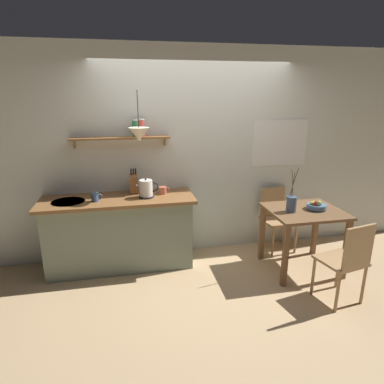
{
  "coord_description": "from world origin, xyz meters",
  "views": [
    {
      "loc": [
        -0.89,
        -3.58,
        2.13
      ],
      "look_at": [
        -0.1,
        0.25,
        0.95
      ],
      "focal_mm": 31.04,
      "sensor_mm": 36.0,
      "label": 1
    }
  ],
  "objects_px": {
    "dining_chair_near": "(347,259)",
    "coffee_mug_by_sink": "(95,197)",
    "dining_table": "(304,220)",
    "dining_chair_far": "(276,215)",
    "fruit_bowl": "(316,206)",
    "pendant_lamp": "(139,134)",
    "electric_kettle": "(146,189)",
    "twig_vase": "(291,204)",
    "coffee_mug_spare": "(163,190)",
    "knife_block": "(134,183)"
  },
  "relations": [
    {
      "from": "dining_chair_far",
      "to": "knife_block",
      "type": "bearing_deg",
      "value": 178.72
    },
    {
      "from": "dining_table",
      "to": "dining_chair_near",
      "type": "distance_m",
      "value": 0.77
    },
    {
      "from": "dining_chair_near",
      "to": "electric_kettle",
      "type": "relative_size",
      "value": 3.4
    },
    {
      "from": "electric_kettle",
      "to": "coffee_mug_spare",
      "type": "xyz_separation_m",
      "value": [
        0.21,
        0.1,
        -0.06
      ]
    },
    {
      "from": "fruit_bowl",
      "to": "coffee_mug_spare",
      "type": "bearing_deg",
      "value": 162.24
    },
    {
      "from": "coffee_mug_spare",
      "to": "pendant_lamp",
      "type": "xyz_separation_m",
      "value": [
        -0.27,
        -0.1,
        0.71
      ]
    },
    {
      "from": "coffee_mug_by_sink",
      "to": "pendant_lamp",
      "type": "distance_m",
      "value": 0.89
    },
    {
      "from": "coffee_mug_spare",
      "to": "fruit_bowl",
      "type": "bearing_deg",
      "value": -17.76
    },
    {
      "from": "dining_chair_far",
      "to": "coffee_mug_by_sink",
      "type": "bearing_deg",
      "value": -175.4
    },
    {
      "from": "dining_table",
      "to": "dining_chair_near",
      "type": "xyz_separation_m",
      "value": [
        0.07,
        -0.75,
        -0.13
      ]
    },
    {
      "from": "electric_kettle",
      "to": "twig_vase",
      "type": "bearing_deg",
      "value": -16.14
    },
    {
      "from": "dining_table",
      "to": "knife_block",
      "type": "height_order",
      "value": "knife_block"
    },
    {
      "from": "dining_table",
      "to": "coffee_mug_by_sink",
      "type": "relative_size",
      "value": 6.99
    },
    {
      "from": "dining_chair_near",
      "to": "fruit_bowl",
      "type": "height_order",
      "value": "dining_chair_near"
    },
    {
      "from": "dining_table",
      "to": "dining_chair_far",
      "type": "height_order",
      "value": "dining_chair_far"
    },
    {
      "from": "pendant_lamp",
      "to": "twig_vase",
      "type": "bearing_deg",
      "value": -15.7
    },
    {
      "from": "dining_chair_near",
      "to": "knife_block",
      "type": "bearing_deg",
      "value": 145.78
    },
    {
      "from": "dining_chair_near",
      "to": "pendant_lamp",
      "type": "height_order",
      "value": "pendant_lamp"
    },
    {
      "from": "dining_table",
      "to": "pendant_lamp",
      "type": "xyz_separation_m",
      "value": [
        -1.91,
        0.46,
        1.03
      ]
    },
    {
      "from": "dining_chair_near",
      "to": "coffee_mug_by_sink",
      "type": "height_order",
      "value": "coffee_mug_by_sink"
    },
    {
      "from": "twig_vase",
      "to": "coffee_mug_spare",
      "type": "xyz_separation_m",
      "value": [
        -1.44,
        0.58,
        0.08
      ]
    },
    {
      "from": "coffee_mug_spare",
      "to": "pendant_lamp",
      "type": "bearing_deg",
      "value": -159.97
    },
    {
      "from": "knife_block",
      "to": "coffee_mug_by_sink",
      "type": "xyz_separation_m",
      "value": [
        -0.45,
        -0.23,
        -0.08
      ]
    },
    {
      "from": "electric_kettle",
      "to": "coffee_mug_spare",
      "type": "relative_size",
      "value": 1.99
    },
    {
      "from": "dining_chair_far",
      "to": "coffee_mug_spare",
      "type": "bearing_deg",
      "value": -178.15
    },
    {
      "from": "coffee_mug_by_sink",
      "to": "coffee_mug_spare",
      "type": "xyz_separation_m",
      "value": [
        0.8,
        0.14,
        -0.01
      ]
    },
    {
      "from": "dining_table",
      "to": "dining_chair_far",
      "type": "relative_size",
      "value": 1.0
    },
    {
      "from": "dining_table",
      "to": "dining_chair_far",
      "type": "distance_m",
      "value": 0.63
    },
    {
      "from": "electric_kettle",
      "to": "coffee_mug_by_sink",
      "type": "height_order",
      "value": "electric_kettle"
    },
    {
      "from": "fruit_bowl",
      "to": "knife_block",
      "type": "xyz_separation_m",
      "value": [
        -2.13,
        0.66,
        0.22
      ]
    },
    {
      "from": "dining_chair_far",
      "to": "knife_block",
      "type": "relative_size",
      "value": 2.64
    },
    {
      "from": "dining_chair_far",
      "to": "electric_kettle",
      "type": "bearing_deg",
      "value": -175.15
    },
    {
      "from": "coffee_mug_spare",
      "to": "pendant_lamp",
      "type": "relative_size",
      "value": 0.24
    },
    {
      "from": "dining_table",
      "to": "twig_vase",
      "type": "relative_size",
      "value": 1.63
    },
    {
      "from": "coffee_mug_by_sink",
      "to": "coffee_mug_spare",
      "type": "height_order",
      "value": "coffee_mug_by_sink"
    },
    {
      "from": "dining_chair_near",
      "to": "dining_chair_far",
      "type": "bearing_deg",
      "value": 95.78
    },
    {
      "from": "dining_chair_far",
      "to": "electric_kettle",
      "type": "relative_size",
      "value": 3.23
    },
    {
      "from": "fruit_bowl",
      "to": "pendant_lamp",
      "type": "relative_size",
      "value": 0.41
    },
    {
      "from": "dining_chair_near",
      "to": "pendant_lamp",
      "type": "xyz_separation_m",
      "value": [
        -1.98,
        1.21,
        1.16
      ]
    },
    {
      "from": "twig_vase",
      "to": "coffee_mug_by_sink",
      "type": "xyz_separation_m",
      "value": [
        -2.24,
        0.44,
        0.09
      ]
    },
    {
      "from": "dining_table",
      "to": "dining_chair_near",
      "type": "relative_size",
      "value": 0.95
    },
    {
      "from": "twig_vase",
      "to": "knife_block",
      "type": "distance_m",
      "value": 1.92
    },
    {
      "from": "dining_chair_far",
      "to": "coffee_mug_by_sink",
      "type": "distance_m",
      "value": 2.43
    },
    {
      "from": "dining_chair_near",
      "to": "coffee_mug_by_sink",
      "type": "bearing_deg",
      "value": 155.09
    },
    {
      "from": "dining_chair_far",
      "to": "dining_table",
      "type": "bearing_deg",
      "value": -83.61
    },
    {
      "from": "knife_block",
      "to": "coffee_mug_spare",
      "type": "relative_size",
      "value": 2.44
    },
    {
      "from": "dining_table",
      "to": "knife_block",
      "type": "xyz_separation_m",
      "value": [
        -1.99,
        0.65,
        0.4
      ]
    },
    {
      "from": "knife_block",
      "to": "coffee_mug_by_sink",
      "type": "relative_size",
      "value": 2.65
    },
    {
      "from": "dining_chair_far",
      "to": "knife_block",
      "type": "distance_m",
      "value": 2.0
    },
    {
      "from": "dining_table",
      "to": "dining_chair_far",
      "type": "bearing_deg",
      "value": 96.39
    }
  ]
}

